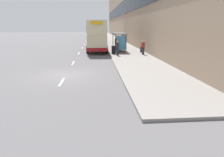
{
  "coord_description": "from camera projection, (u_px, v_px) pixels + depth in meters",
  "views": [
    {
      "loc": [
        2.29,
        -14.82,
        3.58
      ],
      "look_at": [
        4.72,
        15.08,
        -4.33
      ],
      "focal_mm": 32.0,
      "sensor_mm": 36.0,
      "label": 1
    }
  ],
  "objects": [
    {
      "name": "litter_bin",
      "position": [
        114.0,
        50.0,
        25.26
      ],
      "size": [
        0.55,
        0.55,
        1.05
      ],
      "color": "black",
      "rests_on": "ground_plane"
    },
    {
      "name": "double_decker_bus_near",
      "position": [
        97.0,
        35.0,
        29.41
      ],
      "size": [
        2.85,
        10.62,
        4.3
      ],
      "color": "beige",
      "rests_on": "ground_plane"
    },
    {
      "name": "lane_mark_8",
      "position": [
        89.0,
        37.0,
        67.78
      ],
      "size": [
        0.12,
        2.0,
        0.01
      ],
      "color": "silver",
      "rests_on": "ground_plane"
    },
    {
      "name": "bus_shelter",
      "position": [
        121.0,
        39.0,
        27.7
      ],
      "size": [
        1.6,
        4.2,
        2.48
      ],
      "color": "#4C4C51",
      "rests_on": "ground_plane"
    },
    {
      "name": "pedestrian_4",
      "position": [
        117.0,
        48.0,
        23.98
      ],
      "size": [
        0.34,
        0.34,
        1.73
      ],
      "color": "#23232D",
      "rests_on": "ground_plane"
    },
    {
      "name": "lane_mark_6",
      "position": [
        87.0,
        40.0,
        54.14
      ],
      "size": [
        0.12,
        2.0,
        0.01
      ],
      "color": "silver",
      "rests_on": "ground_plane"
    },
    {
      "name": "pedestrian_1",
      "position": [
        117.0,
        46.0,
        26.01
      ],
      "size": [
        0.37,
        0.37,
        1.86
      ],
      "color": "#23232D",
      "rests_on": "ground_plane"
    },
    {
      "name": "lane_mark_2",
      "position": [
        79.0,
        53.0,
        26.84
      ],
      "size": [
        0.12,
        2.0,
        0.01
      ],
      "color": "silver",
      "rests_on": "ground_plane"
    },
    {
      "name": "lane_mark_7",
      "position": [
        88.0,
        38.0,
        60.96
      ],
      "size": [
        0.12,
        2.0,
        0.01
      ],
      "color": "silver",
      "rests_on": "ground_plane"
    },
    {
      "name": "car_0",
      "position": [
        94.0,
        35.0,
        63.64
      ],
      "size": [
        2.02,
        4.0,
        1.76
      ],
      "color": "maroon",
      "rests_on": "ground_plane"
    },
    {
      "name": "lane_mark_4",
      "position": [
        84.0,
        44.0,
        40.49
      ],
      "size": [
        0.12,
        2.0,
        0.01
      ],
      "color": "silver",
      "rests_on": "ground_plane"
    },
    {
      "name": "car_1",
      "position": [
        97.0,
        33.0,
        81.54
      ],
      "size": [
        2.0,
        4.35,
        1.67
      ],
      "color": "#B7B799",
      "rests_on": "ground_plane"
    },
    {
      "name": "pavement",
      "position": [
        112.0,
        40.0,
        52.61
      ],
      "size": [
        5.0,
        93.0,
        0.14
      ],
      "color": "gray",
      "rests_on": "ground_plane"
    },
    {
      "name": "lane_mark_0",
      "position": [
        62.0,
        82.0,
        13.19
      ],
      "size": [
        0.12,
        2.0,
        0.01
      ],
      "color": "silver",
      "rests_on": "ground_plane"
    },
    {
      "name": "double_decker_bus_ahead",
      "position": [
        96.0,
        32.0,
        42.62
      ],
      "size": [
        2.85,
        11.34,
        4.3
      ],
      "color": "beige",
      "rests_on": "ground_plane"
    },
    {
      "name": "pedestrian_3",
      "position": [
        116.0,
        43.0,
        30.18
      ],
      "size": [
        0.35,
        0.35,
        1.76
      ],
      "color": "#23232D",
      "rests_on": "ground_plane"
    },
    {
      "name": "lane_mark_5",
      "position": [
        86.0,
        42.0,
        47.31
      ],
      "size": [
        0.12,
        2.0,
        0.01
      ],
      "color": "silver",
      "rests_on": "ground_plane"
    },
    {
      "name": "lane_mark_1",
      "position": [
        73.0,
        63.0,
        20.01
      ],
      "size": [
        0.12,
        2.0,
        0.01
      ],
      "color": "silver",
      "rests_on": "ground_plane"
    },
    {
      "name": "pedestrian_2",
      "position": [
        143.0,
        47.0,
        24.62
      ],
      "size": [
        0.34,
        0.34,
        1.7
      ],
      "color": "#23232D",
      "rests_on": "ground_plane"
    },
    {
      "name": "terrace_facade",
      "position": [
        127.0,
        6.0,
        50.75
      ],
      "size": [
        3.1,
        93.0,
        17.24
      ],
      "color": "#9E846B",
      "rests_on": "ground_plane"
    },
    {
      "name": "lane_mark_3",
      "position": [
        82.0,
        48.0,
        33.66
      ],
      "size": [
        0.12,
        2.0,
        0.01
      ],
      "color": "silver",
      "rests_on": "ground_plane"
    },
    {
      "name": "ground_plane",
      "position": [
        66.0,
        75.0,
        15.02
      ],
      "size": [
        220.0,
        220.0,
        0.0
      ],
      "primitive_type": "plane",
      "color": "#5B595B"
    },
    {
      "name": "pedestrian_at_shelter",
      "position": [
        141.0,
        46.0,
        26.72
      ],
      "size": [
        0.31,
        0.31,
        1.58
      ],
      "color": "#23232D",
      "rests_on": "ground_plane"
    }
  ]
}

